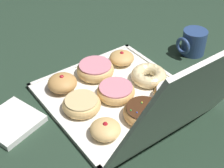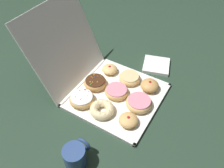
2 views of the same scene
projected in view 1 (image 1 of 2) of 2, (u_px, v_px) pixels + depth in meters
name	position (u px, v px, depth m)	size (l,w,h in m)	color
ground_plane	(116.00, 97.00, 0.98)	(3.00, 3.00, 0.00)	#233828
donut_box	(116.00, 95.00, 0.98)	(0.40, 0.40, 0.01)	white
box_lid_open	(199.00, 99.00, 0.68)	(0.40, 0.42, 0.01)	white
jelly_filled_donut_0	(122.00, 58.00, 1.10)	(0.08, 0.08, 0.05)	tan
pink_frosted_donut_1	(95.00, 69.00, 1.04)	(0.12, 0.12, 0.04)	#E5B770
jelly_filled_donut_2	(62.00, 83.00, 0.98)	(0.09, 0.09, 0.05)	tan
cruller_donut_3	(149.00, 75.00, 1.02)	(0.11, 0.11, 0.04)	beige
pink_frosted_donut_4	(116.00, 91.00, 0.96)	(0.11, 0.11, 0.04)	tan
glazed_ring_donut_5	(82.00, 104.00, 0.91)	(0.11, 0.11, 0.04)	#E5B770
sprinkle_donut_6	(174.00, 95.00, 0.95)	(0.12, 0.12, 0.04)	tan
sprinkle_donut_7	(144.00, 112.00, 0.89)	(0.11, 0.11, 0.04)	tan
jelly_filled_donut_8	(105.00, 129.00, 0.84)	(0.08, 0.08, 0.04)	#E5B770
coffee_mug	(193.00, 42.00, 1.15)	(0.11, 0.09, 0.09)	navy
napkin_stack	(11.00, 122.00, 0.89)	(0.14, 0.14, 0.02)	white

